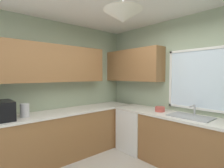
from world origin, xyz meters
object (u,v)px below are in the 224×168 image
(dishwasher, at_px, (136,130))
(sink_assembly, at_px, (190,116))
(kettle, at_px, (25,110))
(bowl, at_px, (160,109))

(dishwasher, height_order, sink_assembly, sink_assembly)
(kettle, height_order, bowl, kettle)
(bowl, bearing_deg, sink_assembly, 0.60)
(dishwasher, bearing_deg, kettle, -107.76)
(sink_assembly, bearing_deg, kettle, -131.21)
(dishwasher, bearing_deg, bowl, 3.01)
(sink_assembly, relative_size, bowl, 3.65)
(kettle, distance_m, bowl, 2.36)
(dishwasher, relative_size, kettle, 3.91)
(dishwasher, xyz_separation_m, kettle, (-0.64, -2.00, 0.58))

